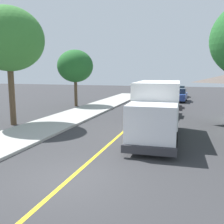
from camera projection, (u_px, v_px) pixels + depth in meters
ground_plane at (69, 179)px, 8.98m from camera, size 120.00×120.00×0.00m
sidewalk_curb at (15, 138)px, 14.33m from camera, size 3.60×60.00×0.15m
centre_line_yellow at (132, 124)px, 18.41m from camera, size 0.16×56.00×0.01m
box_truck at (157, 108)px, 14.35m from camera, size 2.72×7.28×3.20m
parked_car_near at (163, 107)px, 21.70m from camera, size 1.96×4.46×1.67m
parked_car_mid at (168, 100)px, 27.14m from camera, size 2.01×4.48×1.67m
parked_car_far at (179, 95)px, 32.39m from camera, size 2.00×4.48×1.67m
parked_car_furthest at (179, 92)px, 38.39m from camera, size 1.93×4.45×1.67m
street_tree_near at (8, 39)px, 17.30m from camera, size 4.85×4.85×8.17m
street_tree_down_block at (75, 66)px, 27.39m from camera, size 3.87×3.87×6.13m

